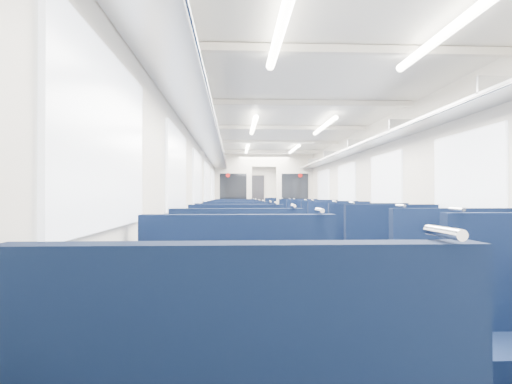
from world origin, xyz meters
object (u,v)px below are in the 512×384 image
(seat_26, at_px, (235,217))
(seat_16, at_px, (235,232))
(seat_5, at_px, (447,302))
(seat_23, at_px, (285,221))
(seat_4, at_px, (237,304))
(seat_19, at_px, (299,228))
(seat_24, at_px, (235,219))
(seat_9, at_px, (365,261))
(seat_7, at_px, (396,276))
(seat_20, at_px, (235,223))
(seat_6, at_px, (236,277))
(end_door, at_px, (255,200))
(seat_13, at_px, (328,242))
(seat_22, at_px, (235,221))
(seat_8, at_px, (236,262))
(seat_27, at_px, (278,217))
(seat_10, at_px, (235,251))
(seat_25, at_px, (281,219))
(seat_21, at_px, (290,223))
(seat_11, at_px, (341,249))
(seat_18, at_px, (235,228))
(bulkhead, at_px, (264,194))
(seat_12, at_px, (235,242))
(seat_2, at_px, (238,369))
(seat_15, at_px, (315,236))
(seat_17, at_px, (307,232))

(seat_26, bearing_deg, seat_16, -90.00)
(seat_5, bearing_deg, seat_23, 90.00)
(seat_4, relative_size, seat_16, 1.00)
(seat_19, relative_size, seat_24, 1.00)
(seat_9, bearing_deg, seat_7, -90.00)
(seat_20, height_order, seat_26, same)
(seat_9, bearing_deg, seat_6, -147.13)
(seat_6, bearing_deg, seat_23, 80.66)
(end_door, bearing_deg, seat_19, -83.03)
(seat_13, relative_size, seat_22, 1.00)
(seat_8, height_order, seat_27, same)
(seat_10, distance_m, seat_24, 8.98)
(seat_25, bearing_deg, seat_8, -99.15)
(seat_4, height_order, seat_21, same)
(seat_10, height_order, seat_16, same)
(seat_11, xyz_separation_m, seat_18, (-1.66, 4.44, 0.00))
(seat_4, height_order, seat_18, same)
(seat_20, xyz_separation_m, seat_27, (1.66, 3.52, 0.00))
(bulkhead, relative_size, seat_25, 2.50)
(end_door, bearing_deg, seat_25, -70.94)
(seat_27, bearing_deg, bulkhead, -101.03)
(seat_7, relative_size, seat_9, 1.00)
(bulkhead, distance_m, seat_21, 1.43)
(seat_13, height_order, seat_18, same)
(seat_12, bearing_deg, seat_25, 78.13)
(seat_13, xyz_separation_m, seat_18, (-1.66, 3.46, 0.00))
(seat_5, bearing_deg, seat_13, 90.00)
(seat_2, distance_m, seat_13, 6.03)
(seat_22, bearing_deg, seat_27, 54.38)
(seat_5, xyz_separation_m, seat_6, (-1.66, 1.15, 0.00))
(seat_27, bearing_deg, seat_25, -90.00)
(seat_24, bearing_deg, seat_15, -75.86)
(seat_2, relative_size, seat_26, 1.00)
(seat_20, distance_m, seat_21, 1.66)
(seat_4, bearing_deg, end_door, 86.80)
(seat_21, height_order, seat_22, same)
(end_door, bearing_deg, seat_2, -92.94)
(seat_8, height_order, seat_12, same)
(seat_12, relative_size, seat_13, 1.00)
(seat_5, relative_size, seat_7, 1.00)
(seat_18, bearing_deg, seat_21, 50.74)
(seat_9, xyz_separation_m, seat_26, (-1.66, 11.33, 0.00))
(seat_22, bearing_deg, seat_13, -76.02)
(seat_5, height_order, seat_6, same)
(seat_17, distance_m, seat_24, 5.82)
(seat_17, relative_size, seat_25, 1.00)
(seat_7, bearing_deg, seat_21, 90.00)
(seat_11, relative_size, seat_17, 1.00)
(end_door, height_order, seat_17, end_door)
(bulkhead, xyz_separation_m, seat_26, (-0.83, 4.31, -0.89))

